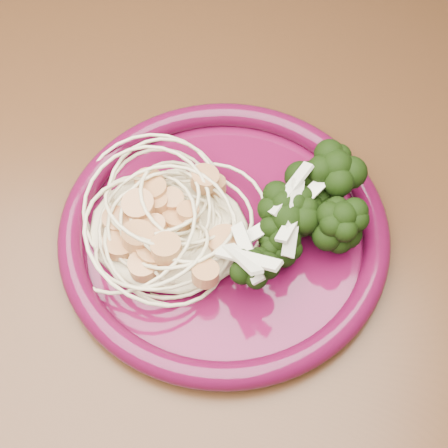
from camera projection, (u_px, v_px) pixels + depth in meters
dining_table at (251, 248)px, 0.67m from camera, size 1.20×0.80×0.75m
dinner_plate at (224, 230)px, 0.55m from camera, size 0.37×0.37×0.02m
spaghetti_pile at (168, 224)px, 0.54m from camera, size 0.17×0.16×0.03m
scallop_cluster at (165, 198)px, 0.51m from camera, size 0.17×0.17×0.05m
broccoli_pile at (293, 213)px, 0.53m from camera, size 0.14×0.18×0.06m
onion_garnish at (297, 190)px, 0.50m from camera, size 0.10×0.12×0.06m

